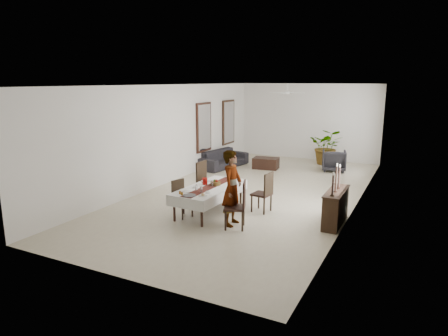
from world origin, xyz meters
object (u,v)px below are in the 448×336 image
Objects in this scene: red_pitcher at (205,181)px; sideboard_body at (335,208)px; woman at (232,188)px; sofa at (223,159)px; dining_table_top at (210,188)px.

red_pitcher is 0.13× the size of sideboard_body.
woman reaches higher than red_pitcher.
sideboard_body is (3.29, 0.41, -0.36)m from red_pitcher.
red_pitcher is at bearing 55.10° from woman.
sideboard_body is at bearing -65.48° from woman.
red_pitcher is 0.10× the size of woman.
sideboard_body is 6.90m from sofa.
dining_table_top is 1.60× the size of sideboard_body.
red_pitcher is (-0.22, 0.14, 0.12)m from dining_table_top.
sideboard_body is (3.07, 0.55, -0.24)m from dining_table_top.
sofa is at bearing 25.88° from woman.
woman is at bearing -32.14° from red_pitcher.
woman is 1.34× the size of sideboard_body.
red_pitcher is 3.33m from sideboard_body.
sofa is (-2.16, 5.05, -0.31)m from dining_table_top.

